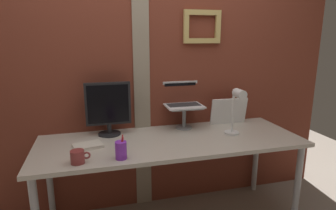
# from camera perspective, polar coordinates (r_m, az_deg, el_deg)

# --- Properties ---
(brick_wall_back) EXTENTS (3.44, 0.16, 2.43)m
(brick_wall_back) POSITION_cam_1_polar(r_m,az_deg,el_deg) (2.48, -4.41, 6.67)
(brick_wall_back) COLOR brown
(brick_wall_back) RESTS_ON ground_plane
(desk) EXTENTS (2.02, 0.72, 0.74)m
(desk) POSITION_cam_1_polar(r_m,az_deg,el_deg) (2.25, 0.67, -8.45)
(desk) COLOR beige
(desk) RESTS_ON ground_plane
(monitor) EXTENTS (0.36, 0.18, 0.43)m
(monitor) POSITION_cam_1_polar(r_m,az_deg,el_deg) (2.31, -11.84, -0.28)
(monitor) COLOR black
(monitor) RESTS_ON desk
(laptop_stand) EXTENTS (0.28, 0.22, 0.19)m
(laptop_stand) POSITION_cam_1_polar(r_m,az_deg,el_deg) (2.45, 3.23, -1.73)
(laptop_stand) COLOR gray
(laptop_stand) RESTS_ON desk
(laptop) EXTENTS (0.32, 0.29, 0.20)m
(laptop) POSITION_cam_1_polar(r_m,az_deg,el_deg) (2.48, 2.80, 1.19)
(laptop) COLOR white
(laptop) RESTS_ON laptop_stand
(whiteboard_panel) EXTENTS (0.34, 0.05, 0.24)m
(whiteboard_panel) POSITION_cam_1_polar(r_m,az_deg,el_deg) (2.63, 12.03, -1.20)
(whiteboard_panel) COLOR white
(whiteboard_panel) RESTS_ON desk
(desk_lamp) EXTENTS (0.12, 0.20, 0.38)m
(desk_lamp) POSITION_cam_1_polar(r_m,az_deg,el_deg) (2.29, 13.49, -0.36)
(desk_lamp) COLOR white
(desk_lamp) RESTS_ON desk
(pen_cup) EXTENTS (0.07, 0.07, 0.16)m
(pen_cup) POSITION_cam_1_polar(r_m,az_deg,el_deg) (1.89, -9.36, -8.87)
(pen_cup) COLOR purple
(pen_cup) RESTS_ON desk
(coffee_mug) EXTENTS (0.12, 0.09, 0.08)m
(coffee_mug) POSITION_cam_1_polar(r_m,az_deg,el_deg) (1.90, -17.54, -9.84)
(coffee_mug) COLOR maroon
(coffee_mug) RESTS_ON desk
(paper_clutter_stack) EXTENTS (0.23, 0.18, 0.02)m
(paper_clutter_stack) POSITION_cam_1_polar(r_m,az_deg,el_deg) (2.15, -15.69, -7.83)
(paper_clutter_stack) COLOR silver
(paper_clutter_stack) RESTS_ON desk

